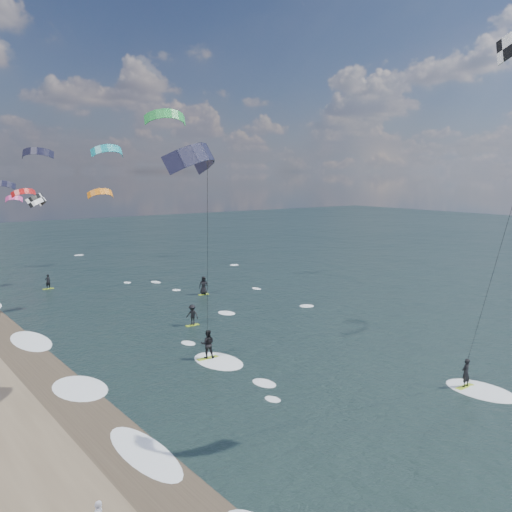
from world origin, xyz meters
TOP-DOWN VIEW (x-y plane):
  - ground at (0.00, 0.00)m, footprint 260.00×260.00m
  - wet_sand_strip at (-12.00, 10.00)m, footprint 3.00×240.00m
  - kitesurfer_near_b at (-5.03, 10.77)m, footprint 7.24×9.31m
  - far_kitesurfers at (2.62, 29.30)m, footprint 12.72×22.07m
  - bg_kite_field at (-0.19, 56.93)m, footprint 15.19×66.10m
  - shoreline_surf at (-10.80, 14.75)m, footprint 2.40×79.40m

SIDE VIEW (x-z plane):
  - ground at x=0.00m, z-range 0.00..0.00m
  - shoreline_surf at x=-10.80m, z-range -0.06..0.06m
  - wet_sand_strip at x=-12.00m, z-range 0.00..0.01m
  - far_kitesurfers at x=2.62m, z-range -0.05..1.80m
  - kitesurfer_near_b at x=-5.03m, z-range 2.28..16.35m
  - bg_kite_field at x=-0.19m, z-range 6.77..16.83m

